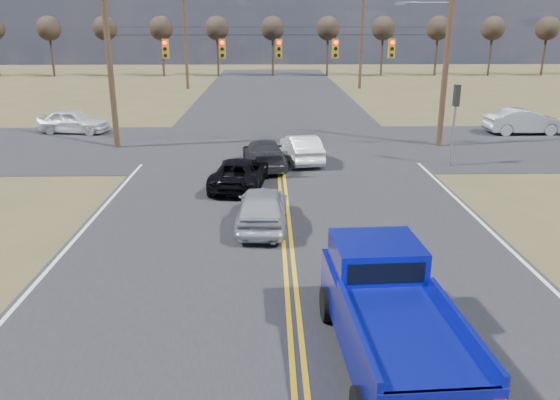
{
  "coord_description": "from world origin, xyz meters",
  "views": [
    {
      "loc": [
        -0.57,
        -11.95,
        6.65
      ],
      "look_at": [
        -0.24,
        3.79,
        1.5
      ],
      "focal_mm": 35.0,
      "sensor_mm": 36.0,
      "label": 1
    }
  ],
  "objects_px": {
    "silver_suv": "(262,207)",
    "cross_car_east_near": "(524,122)",
    "black_suv": "(240,173)",
    "pickup_truck": "(390,315)",
    "cross_car_west": "(73,121)",
    "dgrey_car_queue": "(264,154)",
    "white_car_queue": "(301,148)"
  },
  "relations": [
    {
      "from": "silver_suv",
      "to": "white_car_queue",
      "type": "bearing_deg",
      "value": -99.41
    },
    {
      "from": "silver_suv",
      "to": "cross_car_east_near",
      "type": "xyz_separation_m",
      "value": [
        16.07,
        15.86,
        0.07
      ]
    },
    {
      "from": "pickup_truck",
      "to": "cross_car_west",
      "type": "xyz_separation_m",
      "value": [
        -14.63,
        24.45,
        -0.28
      ]
    },
    {
      "from": "black_suv",
      "to": "pickup_truck",
      "type": "bearing_deg",
      "value": 113.43
    },
    {
      "from": "dgrey_car_queue",
      "to": "cross_car_east_near",
      "type": "distance_m",
      "value": 17.9
    },
    {
      "from": "silver_suv",
      "to": "black_suv",
      "type": "relative_size",
      "value": 0.93
    },
    {
      "from": "cross_car_east_near",
      "to": "silver_suv",
      "type": "bearing_deg",
      "value": 132.69
    },
    {
      "from": "black_suv",
      "to": "dgrey_car_queue",
      "type": "bearing_deg",
      "value": -99.43
    },
    {
      "from": "pickup_truck",
      "to": "dgrey_car_queue",
      "type": "xyz_separation_m",
      "value": [
        -2.65,
        15.73,
        -0.36
      ]
    },
    {
      "from": "black_suv",
      "to": "cross_car_west",
      "type": "distance_m",
      "value": 16.26
    },
    {
      "from": "dgrey_car_queue",
      "to": "white_car_queue",
      "type": "bearing_deg",
      "value": -156.27
    },
    {
      "from": "black_suv",
      "to": "white_car_queue",
      "type": "distance_m",
      "value": 5.15
    },
    {
      "from": "white_car_queue",
      "to": "dgrey_car_queue",
      "type": "xyz_separation_m",
      "value": [
        -1.84,
        -1.06,
        -0.02
      ]
    },
    {
      "from": "black_suv",
      "to": "cross_car_east_near",
      "type": "height_order",
      "value": "cross_car_east_near"
    },
    {
      "from": "white_car_queue",
      "to": "cross_car_east_near",
      "type": "bearing_deg",
      "value": -163.84
    },
    {
      "from": "silver_suv",
      "to": "dgrey_car_queue",
      "type": "bearing_deg",
      "value": -87.92
    },
    {
      "from": "cross_car_east_near",
      "to": "dgrey_car_queue",
      "type": "bearing_deg",
      "value": 114.17
    },
    {
      "from": "silver_suv",
      "to": "dgrey_car_queue",
      "type": "xyz_separation_m",
      "value": [
        0.0,
        7.98,
        -0.04
      ]
    },
    {
      "from": "white_car_queue",
      "to": "dgrey_car_queue",
      "type": "distance_m",
      "value": 2.12
    },
    {
      "from": "cross_car_west",
      "to": "cross_car_east_near",
      "type": "xyz_separation_m",
      "value": [
        28.05,
        -0.85,
        0.04
      ]
    },
    {
      "from": "pickup_truck",
      "to": "black_suv",
      "type": "relative_size",
      "value": 1.27
    },
    {
      "from": "black_suv",
      "to": "white_car_queue",
      "type": "xyz_separation_m",
      "value": [
        2.81,
        4.31,
        0.06
      ]
    },
    {
      "from": "pickup_truck",
      "to": "white_car_queue",
      "type": "distance_m",
      "value": 16.81
    },
    {
      "from": "dgrey_car_queue",
      "to": "cross_car_east_near",
      "type": "relative_size",
      "value": 0.97
    },
    {
      "from": "cross_car_west",
      "to": "cross_car_east_near",
      "type": "height_order",
      "value": "cross_car_east_near"
    },
    {
      "from": "white_car_queue",
      "to": "dgrey_car_queue",
      "type": "height_order",
      "value": "white_car_queue"
    },
    {
      "from": "silver_suv",
      "to": "cross_car_east_near",
      "type": "distance_m",
      "value": 22.58
    },
    {
      "from": "pickup_truck",
      "to": "dgrey_car_queue",
      "type": "bearing_deg",
      "value": 96.4
    },
    {
      "from": "black_suv",
      "to": "cross_car_west",
      "type": "xyz_separation_m",
      "value": [
        -11.01,
        11.97,
        0.12
      ]
    },
    {
      "from": "silver_suv",
      "to": "black_suv",
      "type": "xyz_separation_m",
      "value": [
        -0.97,
        4.74,
        -0.08
      ]
    },
    {
      "from": "black_suv",
      "to": "cross_car_east_near",
      "type": "xyz_separation_m",
      "value": [
        17.04,
        11.12,
        0.15
      ]
    },
    {
      "from": "pickup_truck",
      "to": "silver_suv",
      "type": "distance_m",
      "value": 8.19
    }
  ]
}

